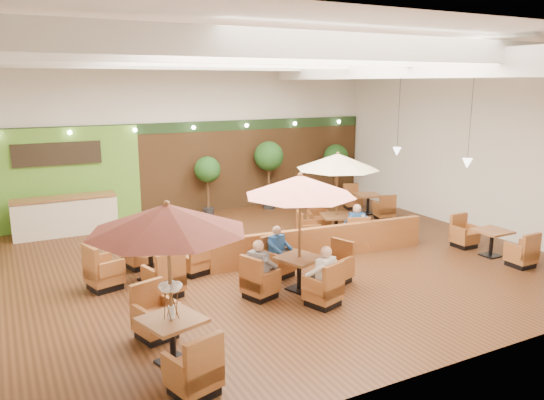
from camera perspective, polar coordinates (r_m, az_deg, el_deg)
room at (r=14.37m, az=-1.52°, el=8.85°), size 14.04×14.00×5.52m
service_counter at (r=17.30m, az=-21.36°, el=-1.61°), size 3.00×0.75×1.18m
booth_divider at (r=14.07m, az=5.36°, el=-4.58°), size 6.14×0.68×0.85m
table_0 at (r=8.51m, az=-11.08°, el=-4.48°), size 2.56×2.85×2.77m
table_1 at (r=11.52m, az=3.02°, el=-1.22°), size 2.76×2.76×2.67m
table_2 at (r=15.38m, az=6.85°, el=2.47°), size 2.57×2.72×2.62m
table_3 at (r=12.74m, az=-12.90°, el=-6.57°), size 2.97×2.97×1.62m
table_4 at (r=15.34m, az=22.53°, el=-4.35°), size 0.82×2.44×0.92m
table_5 at (r=19.02m, az=10.27°, el=-0.47°), size 0.98×2.50×0.90m
topiary_0 at (r=18.37m, az=-6.95°, el=3.03°), size 0.90×0.90×2.09m
topiary_1 at (r=19.28m, az=-0.34°, el=4.45°), size 1.07×1.07×2.48m
topiary_2 at (r=20.81m, az=6.89°, el=4.41°), size 0.95×0.95×2.21m
diner_0 at (r=11.03m, az=5.56°, el=-7.53°), size 0.47×0.44×0.84m
diner_1 at (r=12.63m, az=0.70°, el=-4.98°), size 0.43×0.42×0.78m
diner_2 at (r=11.37m, az=-1.31°, el=-6.85°), size 0.46×0.48×0.85m
diner_3 at (r=14.90m, az=9.03°, el=-2.35°), size 0.45×0.41×0.82m
diner_4 at (r=14.90m, az=9.03°, el=-2.39°), size 0.44×0.40×0.79m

